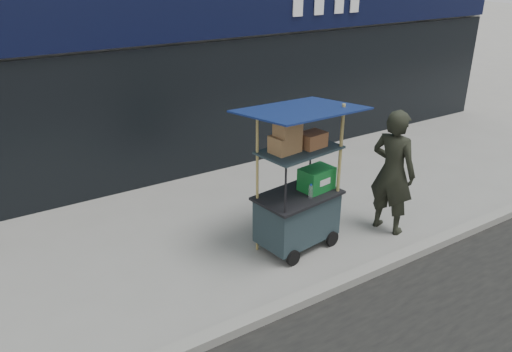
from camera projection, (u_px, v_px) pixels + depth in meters
ground at (331, 278)px, 6.33m from camera, size 80.00×80.00×0.00m
curb at (342, 282)px, 6.15m from camera, size 80.00×0.18×0.12m
vendor_cart at (299, 199)px, 6.77m from camera, size 1.66×1.27×2.07m
vendor_man at (393, 172)px, 7.12m from camera, size 0.60×0.76×1.85m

